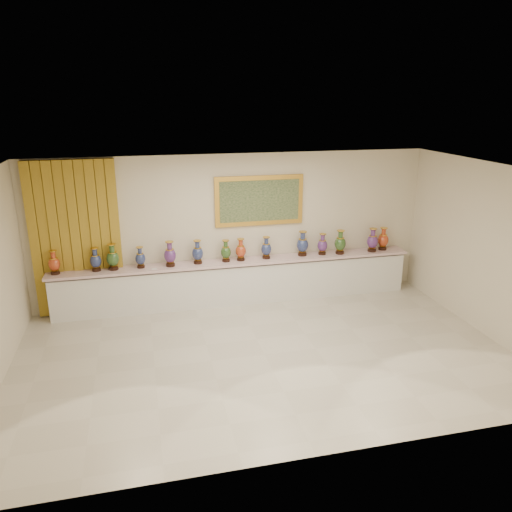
# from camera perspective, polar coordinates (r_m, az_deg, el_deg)

# --- Properties ---
(ground) EXTENTS (8.00, 8.00, 0.00)m
(ground) POSITION_cam_1_polar(r_m,az_deg,el_deg) (8.36, 0.98, -11.20)
(ground) COLOR beige
(ground) RESTS_ON ground
(room) EXTENTS (8.00, 8.00, 8.00)m
(room) POSITION_cam_1_polar(r_m,az_deg,el_deg) (9.85, -16.65, 2.58)
(room) COLOR beige
(room) RESTS_ON ground
(counter) EXTENTS (7.28, 0.48, 0.90)m
(counter) POSITION_cam_1_polar(r_m,az_deg,el_deg) (10.19, -2.17, -2.99)
(counter) COLOR white
(counter) RESTS_ON ground
(vase_0) EXTENTS (0.26, 0.26, 0.46)m
(vase_0) POSITION_cam_1_polar(r_m,az_deg,el_deg) (9.93, -22.07, -0.81)
(vase_0) COLOR black
(vase_0) RESTS_ON counter
(vase_1) EXTENTS (0.27, 0.27, 0.45)m
(vase_1) POSITION_cam_1_polar(r_m,az_deg,el_deg) (9.85, -17.86, -0.50)
(vase_1) COLOR black
(vase_1) RESTS_ON counter
(vase_2) EXTENTS (0.29, 0.29, 0.51)m
(vase_2) POSITION_cam_1_polar(r_m,az_deg,el_deg) (9.82, -16.06, -0.24)
(vase_2) COLOR black
(vase_2) RESTS_ON counter
(vase_3) EXTENTS (0.21, 0.21, 0.42)m
(vase_3) POSITION_cam_1_polar(r_m,az_deg,el_deg) (9.81, -13.08, -0.27)
(vase_3) COLOR black
(vase_3) RESTS_ON counter
(vase_4) EXTENTS (0.25, 0.25, 0.50)m
(vase_4) POSITION_cam_1_polar(r_m,az_deg,el_deg) (9.77, -9.80, 0.10)
(vase_4) COLOR black
(vase_4) RESTS_ON counter
(vase_5) EXTENTS (0.28, 0.28, 0.47)m
(vase_5) POSITION_cam_1_polar(r_m,az_deg,el_deg) (9.86, -6.69, 0.33)
(vase_5) COLOR black
(vase_5) RESTS_ON counter
(vase_6) EXTENTS (0.25, 0.25, 0.44)m
(vase_6) POSITION_cam_1_polar(r_m,az_deg,el_deg) (9.93, -3.46, 0.47)
(vase_6) COLOR black
(vase_6) RESTS_ON counter
(vase_7) EXTENTS (0.28, 0.28, 0.45)m
(vase_7) POSITION_cam_1_polar(r_m,az_deg,el_deg) (9.98, -1.75, 0.61)
(vase_7) COLOR black
(vase_7) RESTS_ON counter
(vase_8) EXTENTS (0.28, 0.28, 0.45)m
(vase_8) POSITION_cam_1_polar(r_m,az_deg,el_deg) (10.10, 1.18, 0.84)
(vase_8) COLOR black
(vase_8) RESTS_ON counter
(vase_9) EXTENTS (0.27, 0.27, 0.52)m
(vase_9) POSITION_cam_1_polar(r_m,az_deg,el_deg) (10.32, 5.34, 1.29)
(vase_9) COLOR black
(vase_9) RESTS_ON counter
(vase_10) EXTENTS (0.21, 0.21, 0.45)m
(vase_10) POSITION_cam_1_polar(r_m,az_deg,el_deg) (10.45, 7.60, 1.24)
(vase_10) COLOR black
(vase_10) RESTS_ON counter
(vase_11) EXTENTS (0.30, 0.30, 0.51)m
(vase_11) POSITION_cam_1_polar(r_m,az_deg,el_deg) (10.54, 9.60, 1.45)
(vase_11) COLOR black
(vase_11) RESTS_ON counter
(vase_12) EXTENTS (0.27, 0.27, 0.50)m
(vase_12) POSITION_cam_1_polar(r_m,az_deg,el_deg) (10.84, 13.17, 1.67)
(vase_12) COLOR black
(vase_12) RESTS_ON counter
(vase_13) EXTENTS (0.28, 0.28, 0.49)m
(vase_13) POSITION_cam_1_polar(r_m,az_deg,el_deg) (11.02, 14.32, 1.81)
(vase_13) COLOR black
(vase_13) RESTS_ON counter
(label_card) EXTENTS (0.10, 0.06, 0.00)m
(label_card) POSITION_cam_1_polar(r_m,az_deg,el_deg) (9.74, -11.55, -1.45)
(label_card) COLOR white
(label_card) RESTS_ON counter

